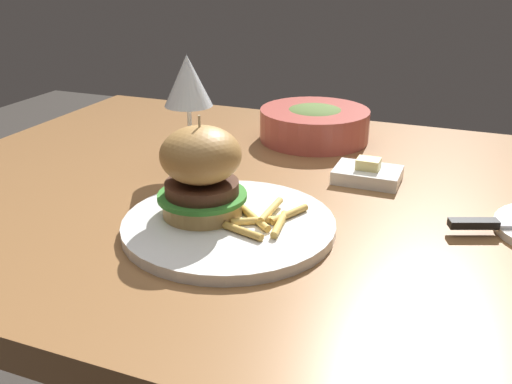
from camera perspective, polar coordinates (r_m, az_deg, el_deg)
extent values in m
cube|color=brown|center=(0.85, 1.33, -0.91)|extent=(1.10, 0.84, 0.04)
cylinder|color=brown|center=(1.51, -11.73, -5.82)|extent=(0.06, 0.06, 0.70)
cylinder|color=white|center=(0.71, -2.38, -3.38)|extent=(0.27, 0.27, 0.01)
cylinder|color=tan|center=(0.73, -5.36, -1.37)|extent=(0.10, 0.10, 0.02)
cylinder|color=#38842D|center=(0.72, -5.40, -0.36)|extent=(0.11, 0.11, 0.01)
cylinder|color=#4C2D1E|center=(0.72, -5.43, 0.45)|extent=(0.09, 0.09, 0.02)
ellipsoid|color=#A97A41|center=(0.70, -5.56, 3.72)|extent=(0.10, 0.10, 0.07)
cylinder|color=#CCB78C|center=(0.69, -5.64, 5.66)|extent=(0.00, 0.00, 0.05)
cylinder|color=#E0B251|center=(0.71, -0.23, -2.55)|extent=(0.06, 0.06, 0.01)
cylinder|color=#EABC5B|center=(0.70, 0.19, -2.87)|extent=(0.06, 0.04, 0.01)
cylinder|color=gold|center=(0.67, -1.33, -3.95)|extent=(0.06, 0.02, 0.01)
cylinder|color=#EABC5B|center=(0.72, 1.48, -1.82)|extent=(0.01, 0.07, 0.01)
cylinder|color=gold|center=(0.72, 3.31, -2.23)|extent=(0.03, 0.06, 0.01)
cylinder|color=#E0B251|center=(0.69, 2.35, -3.22)|extent=(0.02, 0.06, 0.01)
cylinder|color=silver|center=(0.93, -6.45, 2.53)|extent=(0.07, 0.07, 0.00)
cylinder|color=silver|center=(0.91, -6.59, 5.57)|extent=(0.01, 0.01, 0.10)
cone|color=silver|center=(0.89, -6.85, 11.02)|extent=(0.07, 0.07, 0.08)
cube|color=black|center=(0.75, 20.92, -2.96)|extent=(0.06, 0.04, 0.01)
cube|color=white|center=(0.88, 11.08, 1.70)|extent=(0.10, 0.07, 0.02)
cube|color=#F4E58C|center=(0.88, 11.17, 2.79)|extent=(0.03, 0.03, 0.02)
cylinder|color=#B24C42|center=(1.06, 5.85, 6.72)|extent=(0.20, 0.20, 0.06)
ellipsoid|color=#4C662D|center=(1.06, 5.90, 7.91)|extent=(0.11, 0.11, 0.02)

